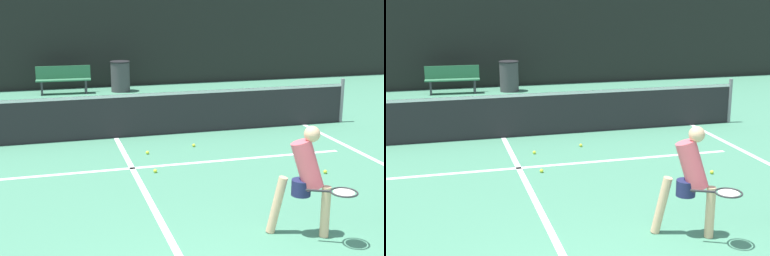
% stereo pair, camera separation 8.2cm
% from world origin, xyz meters
% --- Properties ---
extents(court_service_line, '(8.25, 0.10, 0.01)m').
position_xyz_m(court_service_line, '(0.00, 5.51, 0.00)').
color(court_service_line, white).
rests_on(court_service_line, ground).
extents(court_center_mark, '(0.10, 7.21, 0.01)m').
position_xyz_m(court_center_mark, '(0.00, 4.09, 0.00)').
color(court_center_mark, white).
rests_on(court_center_mark, ground).
extents(net, '(11.09, 0.09, 1.07)m').
position_xyz_m(net, '(0.00, 7.69, 0.51)').
color(net, slate).
rests_on(net, ground).
extents(fence_back, '(24.00, 0.06, 3.77)m').
position_xyz_m(fence_back, '(0.00, 14.35, 1.88)').
color(fence_back, black).
rests_on(fence_back, ground).
extents(player_practicing, '(1.01, 0.88, 1.47)m').
position_xyz_m(player_practicing, '(1.70, 2.20, 0.81)').
color(player_practicing, '#DBAD84').
rests_on(player_practicing, ground).
extents(tennis_ball_scattered_1, '(0.07, 0.07, 0.07)m').
position_xyz_m(tennis_ball_scattered_1, '(0.43, 6.30, 0.03)').
color(tennis_ball_scattered_1, '#D1E033').
rests_on(tennis_ball_scattered_1, ground).
extents(tennis_ball_scattered_3, '(0.07, 0.07, 0.07)m').
position_xyz_m(tennis_ball_scattered_3, '(0.35, 5.16, 0.03)').
color(tennis_ball_scattered_3, '#D1E033').
rests_on(tennis_ball_scattered_3, ground).
extents(tennis_ball_scattered_4, '(0.07, 0.07, 0.07)m').
position_xyz_m(tennis_ball_scattered_4, '(1.45, 6.55, 0.03)').
color(tennis_ball_scattered_4, '#D1E033').
rests_on(tennis_ball_scattered_4, ground).
extents(tennis_ball_scattered_7, '(0.07, 0.07, 0.07)m').
position_xyz_m(tennis_ball_scattered_7, '(2.87, 3.37, 0.03)').
color(tennis_ball_scattered_7, '#D1E033').
rests_on(tennis_ball_scattered_7, ground).
extents(tennis_ball_scattered_9, '(0.07, 0.07, 0.07)m').
position_xyz_m(tennis_ball_scattered_9, '(3.21, 4.32, 0.03)').
color(tennis_ball_scattered_9, '#D1E033').
rests_on(tennis_ball_scattered_9, ground).
extents(courtside_bench, '(1.69, 0.47, 0.86)m').
position_xyz_m(courtside_bench, '(-0.85, 13.44, 0.47)').
color(courtside_bench, '#33724C').
rests_on(courtside_bench, ground).
extents(trash_bin, '(0.63, 0.63, 0.97)m').
position_xyz_m(trash_bin, '(0.92, 13.35, 0.49)').
color(trash_bin, '#3F3F42').
rests_on(trash_bin, ground).
extents(parked_car, '(1.73, 4.06, 1.37)m').
position_xyz_m(parked_car, '(-1.22, 17.34, 0.58)').
color(parked_car, maroon).
rests_on(parked_car, ground).
extents(building_far, '(36.00, 2.40, 5.23)m').
position_xyz_m(building_far, '(0.00, 31.31, 2.61)').
color(building_far, '#B2ADA3').
rests_on(building_far, ground).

